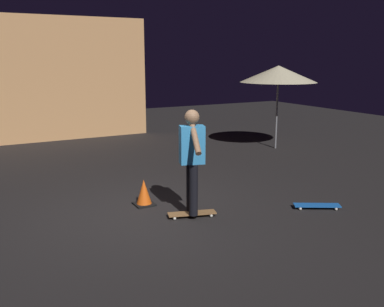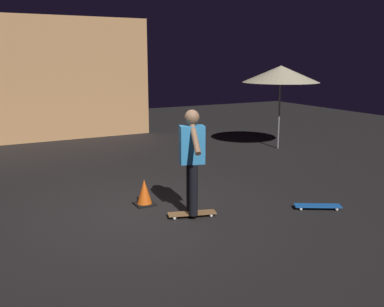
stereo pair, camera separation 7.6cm
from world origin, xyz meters
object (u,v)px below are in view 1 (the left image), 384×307
object	(u,v)px
skateboard_spare	(317,206)
patio_umbrella	(278,74)
skateboard_ridden	(192,214)
traffic_cone	(144,193)
skater	(192,154)

from	to	relation	value
skateboard_spare	patio_umbrella	bearing A→B (deg)	58.74
skateboard_ridden	skateboard_spare	distance (m)	2.17
skateboard_ridden	skateboard_spare	xyz separation A→B (m)	(2.06, -0.68, 0.00)
skateboard_spare	traffic_cone	bearing A→B (deg)	147.68
skateboard_ridden	skateboard_spare	world-z (taller)	same
patio_umbrella	skateboard_spare	size ratio (longest dim) A/B	2.96
patio_umbrella	traffic_cone	distance (m)	6.11
skateboard_ridden	traffic_cone	world-z (taller)	traffic_cone
skater	traffic_cone	bearing A→B (deg)	116.63
patio_umbrella	skateboard_ridden	size ratio (longest dim) A/B	2.86
skater	skateboard_ridden	bearing A→B (deg)	0.00
skateboard_ridden	skater	bearing A→B (deg)	180.00
patio_umbrella	skateboard_spare	bearing A→B (deg)	-121.26
skater	traffic_cone	world-z (taller)	skater
skateboard_spare	skater	world-z (taller)	skater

